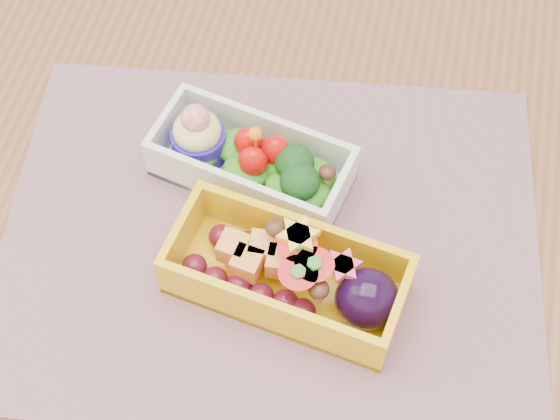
% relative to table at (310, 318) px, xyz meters
% --- Properties ---
extents(table, '(1.20, 0.80, 0.75)m').
position_rel_table_xyz_m(table, '(0.00, 0.00, 0.00)').
color(table, brown).
rests_on(table, ground).
extents(placemat, '(0.50, 0.41, 0.00)m').
position_rel_table_xyz_m(placemat, '(-0.04, 0.02, 0.10)').
color(placemat, gray).
rests_on(placemat, table).
extents(bento_white, '(0.19, 0.11, 0.07)m').
position_rel_table_xyz_m(bento_white, '(-0.07, 0.08, 0.13)').
color(bento_white, silver).
rests_on(bento_white, placemat).
extents(bento_yellow, '(0.20, 0.12, 0.06)m').
position_rel_table_xyz_m(bento_yellow, '(-0.01, -0.02, 0.13)').
color(bento_yellow, '#EBB30C').
rests_on(bento_yellow, placemat).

